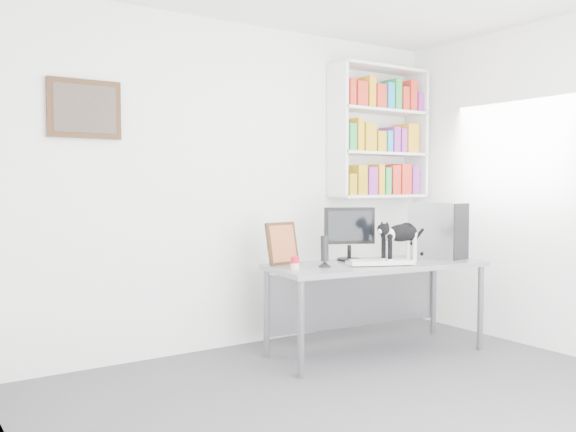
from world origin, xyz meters
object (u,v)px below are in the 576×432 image
(cat, at_px, (400,243))
(soup_can, at_px, (295,263))
(keyboard, at_px, (380,262))
(bookshelf, at_px, (379,132))
(desk, at_px, (376,308))
(speaker, at_px, (325,251))
(monitor, at_px, (349,233))
(pc_tower, at_px, (437,230))
(leaning_print, at_px, (282,243))

(cat, bearing_deg, soup_can, 159.35)
(keyboard, distance_m, soup_can, 0.72)
(bookshelf, relative_size, desk, 0.70)
(bookshelf, xyz_separation_m, speaker, (-1.14, -0.66, -0.99))
(speaker, bearing_deg, desk, 24.56)
(monitor, relative_size, pc_tower, 0.94)
(desk, height_order, speaker, speaker)
(keyboard, height_order, speaker, speaker)
(leaning_print, relative_size, cat, 0.65)
(bookshelf, height_order, leaning_print, bookshelf)
(bookshelf, bearing_deg, desk, -132.93)
(keyboard, height_order, leaning_print, leaning_print)
(pc_tower, relative_size, cat, 0.90)
(bookshelf, relative_size, speaker, 5.01)
(desk, relative_size, cat, 3.32)
(desk, bearing_deg, monitor, 117.38)
(soup_can, bearing_deg, pc_tower, -2.75)
(monitor, bearing_deg, soup_can, -136.70)
(desk, height_order, pc_tower, pc_tower)
(cat, bearing_deg, speaker, 154.13)
(pc_tower, bearing_deg, bookshelf, 85.23)
(monitor, bearing_deg, keyboard, -59.18)
(pc_tower, height_order, cat, pc_tower)
(pc_tower, bearing_deg, monitor, 154.40)
(keyboard, height_order, soup_can, soup_can)
(monitor, xyz_separation_m, keyboard, (0.03, -0.34, -0.20))
(bookshelf, xyz_separation_m, soup_can, (-1.42, -0.67, -1.07))
(speaker, height_order, leaning_print, leaning_print)
(keyboard, bearing_deg, bookshelf, 71.29)
(speaker, bearing_deg, keyboard, 10.08)
(monitor, xyz_separation_m, pc_tower, (0.74, -0.28, 0.01))
(keyboard, xyz_separation_m, cat, (0.19, -0.03, 0.14))
(bookshelf, height_order, speaker, bookshelf)
(monitor, distance_m, pc_tower, 0.79)
(pc_tower, bearing_deg, keyboard, -179.63)
(monitor, xyz_separation_m, cat, (0.22, -0.37, -0.06))
(keyboard, height_order, pc_tower, pc_tower)
(leaning_print, bearing_deg, bookshelf, 10.73)
(monitor, distance_m, keyboard, 0.40)
(monitor, relative_size, keyboard, 0.88)
(soup_can, xyz_separation_m, cat, (0.90, -0.16, 0.12))
(keyboard, distance_m, speaker, 0.47)
(desk, bearing_deg, pc_tower, 3.49)
(desk, relative_size, soup_can, 18.24)
(cat, bearing_deg, pc_tower, 0.06)
(bookshelf, xyz_separation_m, keyboard, (-0.71, -0.81, -1.10))
(keyboard, xyz_separation_m, soup_can, (-0.71, 0.14, 0.03))
(speaker, relative_size, cat, 0.47)
(desk, xyz_separation_m, cat, (0.13, -0.14, 0.53))
(desk, bearing_deg, keyboard, -111.05)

